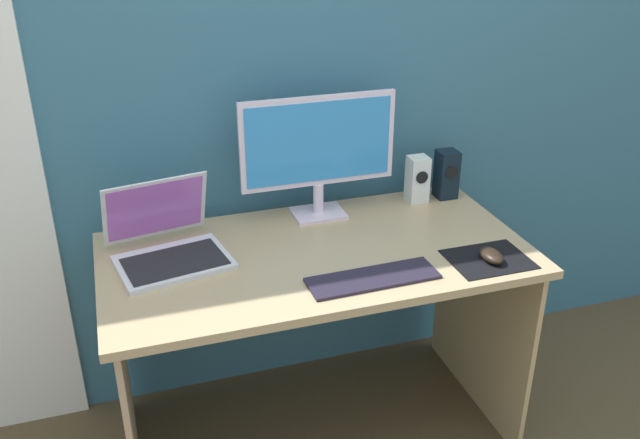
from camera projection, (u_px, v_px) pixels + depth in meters
ground_plane at (317, 430)px, 2.52m from camera, size 8.00×8.00×0.00m
wall_back at (279, 66)px, 2.33m from camera, size 6.00×0.04×2.50m
desk at (316, 294)px, 2.26m from camera, size 1.36×0.70×0.75m
monitor at (318, 149)px, 2.32m from camera, size 0.54×0.14×0.43m
speaker_right at (446, 174)px, 2.53m from camera, size 0.07×0.08×0.18m
speaker_near_monitor at (417, 179)px, 2.50m from camera, size 0.07×0.07×0.17m
laptop at (167, 244)px, 2.13m from camera, size 0.39×0.37×0.24m
keyboard_external at (373, 278)px, 2.03m from camera, size 0.40×0.13×0.01m
mousepad at (488, 259)px, 2.14m from camera, size 0.25×0.20×0.00m
mouse at (491, 256)px, 2.12m from camera, size 0.06×0.10×0.04m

